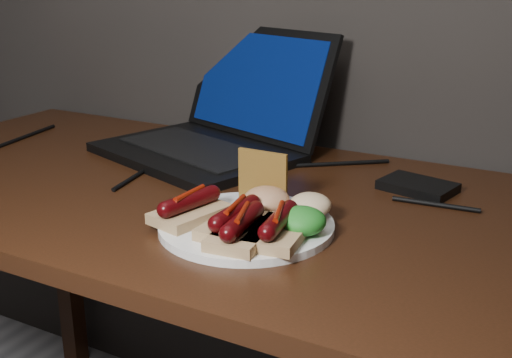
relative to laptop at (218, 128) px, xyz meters
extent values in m
cube|color=black|center=(0.08, -0.21, -0.07)|extent=(1.40, 0.70, 0.03)
cube|color=black|center=(-0.57, 0.09, -0.44)|extent=(0.05, 0.05, 0.72)
cube|color=black|center=(-0.02, -0.06, -0.04)|extent=(0.45, 0.38, 0.02)
cube|color=black|center=(-0.02, -0.06, -0.03)|extent=(0.36, 0.25, 0.00)
cube|color=black|center=(0.04, 0.11, 0.08)|extent=(0.40, 0.21, 0.23)
cube|color=#071B4F|center=(0.04, 0.11, 0.08)|extent=(0.35, 0.18, 0.20)
cube|color=black|center=(0.43, -0.04, -0.04)|extent=(0.14, 0.11, 0.02)
cylinder|color=black|center=(-0.04, -0.21, -0.05)|extent=(0.04, 0.18, 0.01)
cylinder|color=black|center=(0.25, 0.02, -0.05)|extent=(0.18, 0.14, 0.01)
cylinder|color=black|center=(0.48, -0.11, -0.05)|extent=(0.14, 0.02, 0.01)
cylinder|color=black|center=(-0.44, -0.11, -0.05)|extent=(0.04, 0.20, 0.01)
cylinder|color=white|center=(0.26, -0.33, -0.05)|extent=(0.30, 0.30, 0.01)
cube|color=tan|center=(0.18, -0.36, -0.03)|extent=(0.09, 0.13, 0.02)
cylinder|color=#450408|center=(0.18, -0.36, -0.01)|extent=(0.05, 0.10, 0.02)
sphere|color=#450408|center=(0.17, -0.41, -0.01)|extent=(0.02, 0.02, 0.02)
sphere|color=#450408|center=(0.19, -0.32, -0.01)|extent=(0.02, 0.02, 0.02)
cylinder|color=#6B1205|center=(0.18, -0.36, 0.00)|extent=(0.01, 0.07, 0.01)
cube|color=tan|center=(0.26, -0.37, -0.03)|extent=(0.07, 0.12, 0.02)
cylinder|color=#450408|center=(0.26, -0.37, -0.01)|extent=(0.03, 0.10, 0.02)
sphere|color=#450408|center=(0.26, -0.42, -0.01)|extent=(0.03, 0.02, 0.02)
sphere|color=#450408|center=(0.26, -0.33, -0.01)|extent=(0.03, 0.02, 0.02)
cylinder|color=#6B1205|center=(0.26, -0.37, 0.00)|extent=(0.02, 0.07, 0.01)
cube|color=tan|center=(0.33, -0.37, -0.03)|extent=(0.08, 0.12, 0.02)
cylinder|color=#450408|center=(0.33, -0.37, -0.01)|extent=(0.04, 0.10, 0.02)
sphere|color=#450408|center=(0.33, -0.41, -0.01)|extent=(0.02, 0.02, 0.02)
sphere|color=#450408|center=(0.32, -0.32, -0.01)|extent=(0.03, 0.02, 0.02)
cylinder|color=#6B1205|center=(0.33, -0.37, 0.00)|extent=(0.03, 0.07, 0.01)
cube|color=tan|center=(0.28, -0.39, -0.03)|extent=(0.08, 0.12, 0.02)
cylinder|color=#450408|center=(0.28, -0.39, -0.01)|extent=(0.04, 0.10, 0.02)
sphere|color=#450408|center=(0.29, -0.44, -0.01)|extent=(0.03, 0.02, 0.02)
sphere|color=#450408|center=(0.28, -0.35, -0.01)|extent=(0.03, 0.02, 0.02)
cylinder|color=#6B1205|center=(0.28, -0.39, 0.00)|extent=(0.03, 0.07, 0.01)
cube|color=olive|center=(0.24, -0.25, 0.00)|extent=(0.09, 0.01, 0.08)
ellipsoid|color=#185410|center=(0.35, -0.33, -0.02)|extent=(0.07, 0.07, 0.04)
ellipsoid|color=#9F2A0F|center=(0.26, -0.28, -0.02)|extent=(0.07, 0.07, 0.04)
ellipsoid|color=beige|center=(0.33, -0.27, -0.02)|extent=(0.06, 0.06, 0.04)
camera|label=1|loc=(0.69, -1.10, 0.32)|focal=45.00mm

